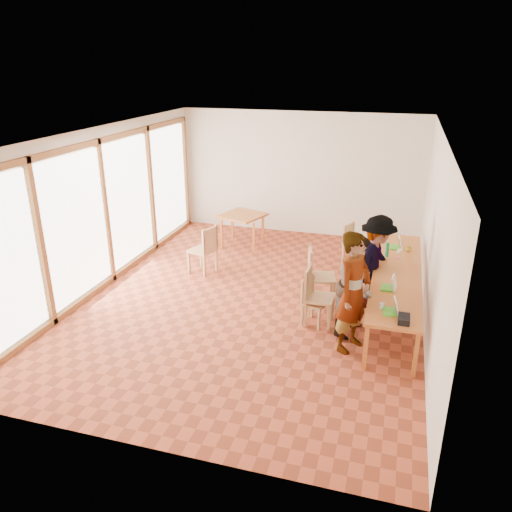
# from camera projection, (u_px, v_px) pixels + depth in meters

# --- Properties ---
(ground) EXTENTS (8.00, 8.00, 0.00)m
(ground) POSITION_uv_depth(u_px,v_px,m) (254.00, 298.00, 9.25)
(ground) COLOR #AA4629
(ground) RESTS_ON ground
(wall_back) EXTENTS (6.00, 0.10, 3.00)m
(wall_back) POSITION_uv_depth(u_px,v_px,m) (300.00, 174.00, 12.26)
(wall_back) COLOR silver
(wall_back) RESTS_ON ground
(wall_front) EXTENTS (6.00, 0.10, 3.00)m
(wall_front) POSITION_uv_depth(u_px,v_px,m) (142.00, 335.00, 5.13)
(wall_front) COLOR silver
(wall_front) RESTS_ON ground
(wall_right) EXTENTS (0.10, 8.00, 3.00)m
(wall_right) POSITION_uv_depth(u_px,v_px,m) (434.00, 237.00, 7.91)
(wall_right) COLOR silver
(wall_right) RESTS_ON ground
(window_wall) EXTENTS (0.10, 8.00, 3.00)m
(window_wall) POSITION_uv_depth(u_px,v_px,m) (104.00, 208.00, 9.47)
(window_wall) COLOR white
(window_wall) RESTS_ON ground
(ceiling) EXTENTS (6.00, 8.00, 0.04)m
(ceiling) POSITION_uv_depth(u_px,v_px,m) (253.00, 132.00, 8.13)
(ceiling) COLOR white
(ceiling) RESTS_ON wall_back
(communal_table) EXTENTS (0.80, 4.00, 0.75)m
(communal_table) POSITION_uv_depth(u_px,v_px,m) (397.00, 274.00, 8.54)
(communal_table) COLOR #C4632B
(communal_table) RESTS_ON ground
(side_table) EXTENTS (0.90, 0.90, 0.75)m
(side_table) POSITION_uv_depth(u_px,v_px,m) (243.00, 218.00, 11.70)
(side_table) COLOR #C4632B
(side_table) RESTS_ON ground
(chair_near) EXTENTS (0.48, 0.48, 0.43)m
(chair_near) POSITION_uv_depth(u_px,v_px,m) (312.00, 296.00, 8.25)
(chair_near) COLOR tan
(chair_near) RESTS_ON ground
(chair_mid) EXTENTS (0.47, 0.47, 0.53)m
(chair_mid) POSITION_uv_depth(u_px,v_px,m) (314.00, 290.00, 8.19)
(chair_mid) COLOR tan
(chair_mid) RESTS_ON ground
(chair_far) EXTENTS (0.58, 0.58, 0.55)m
(chair_far) POSITION_uv_depth(u_px,v_px,m) (316.00, 270.00, 8.89)
(chair_far) COLOR tan
(chair_far) RESTS_ON ground
(chair_empty) EXTENTS (0.55, 0.55, 0.47)m
(chair_empty) POSITION_uv_depth(u_px,v_px,m) (352.00, 240.00, 10.63)
(chair_empty) COLOR tan
(chair_empty) RESTS_ON ground
(chair_spare) EXTENTS (0.58, 0.58, 0.54)m
(chair_spare) POSITION_uv_depth(u_px,v_px,m) (206.00, 245.00, 10.12)
(chair_spare) COLOR tan
(chair_spare) RESTS_ON ground
(person_near) EXTENTS (0.69, 0.81, 1.87)m
(person_near) POSITION_uv_depth(u_px,v_px,m) (353.00, 292.00, 7.34)
(person_near) COLOR gray
(person_near) RESTS_ON ground
(person_mid) EXTENTS (0.84, 0.96, 1.66)m
(person_mid) POSITION_uv_depth(u_px,v_px,m) (356.00, 285.00, 7.84)
(person_mid) COLOR gray
(person_mid) RESTS_ON ground
(person_far) EXTENTS (0.91, 1.23, 1.70)m
(person_far) POSITION_uv_depth(u_px,v_px,m) (376.00, 263.00, 8.64)
(person_far) COLOR gray
(person_far) RESTS_ON ground
(laptop_near) EXTENTS (0.26, 0.29, 0.22)m
(laptop_near) POSITION_uv_depth(u_px,v_px,m) (393.00, 309.00, 7.13)
(laptop_near) COLOR green
(laptop_near) RESTS_ON communal_table
(laptop_mid) EXTENTS (0.25, 0.28, 0.22)m
(laptop_mid) POSITION_uv_depth(u_px,v_px,m) (391.00, 285.00, 7.87)
(laptop_mid) COLOR green
(laptop_mid) RESTS_ON communal_table
(laptop_far) EXTENTS (0.26, 0.29, 0.22)m
(laptop_far) POSITION_uv_depth(u_px,v_px,m) (397.00, 245.00, 9.57)
(laptop_far) COLOR green
(laptop_far) RESTS_ON communal_table
(yellow_mug) EXTENTS (0.15, 0.15, 0.09)m
(yellow_mug) POSITION_uv_depth(u_px,v_px,m) (409.00, 249.00, 9.40)
(yellow_mug) COLOR gold
(yellow_mug) RESTS_ON communal_table
(green_bottle) EXTENTS (0.07, 0.07, 0.28)m
(green_bottle) POSITION_uv_depth(u_px,v_px,m) (387.00, 250.00, 9.12)
(green_bottle) COLOR #1E814A
(green_bottle) RESTS_ON communal_table
(clear_glass) EXTENTS (0.07, 0.07, 0.09)m
(clear_glass) POSITION_uv_depth(u_px,v_px,m) (382.00, 306.00, 7.25)
(clear_glass) COLOR silver
(clear_glass) RESTS_ON communal_table
(condiment_cup) EXTENTS (0.08, 0.08, 0.06)m
(condiment_cup) POSITION_uv_depth(u_px,v_px,m) (399.00, 251.00, 9.35)
(condiment_cup) COLOR white
(condiment_cup) RESTS_ON communal_table
(pink_phone) EXTENTS (0.05, 0.10, 0.01)m
(pink_phone) POSITION_uv_depth(u_px,v_px,m) (398.00, 258.00, 9.10)
(pink_phone) COLOR #ED4A7D
(pink_phone) RESTS_ON communal_table
(black_pouch) EXTENTS (0.16, 0.26, 0.09)m
(black_pouch) POSITION_uv_depth(u_px,v_px,m) (404.00, 319.00, 6.88)
(black_pouch) COLOR black
(black_pouch) RESTS_ON communal_table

